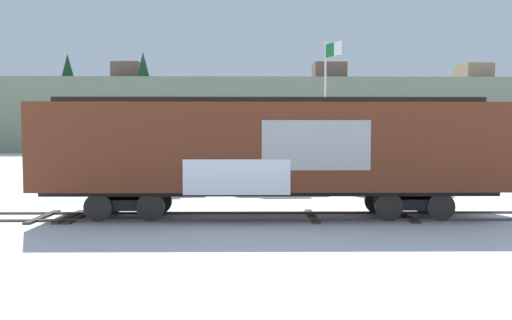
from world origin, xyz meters
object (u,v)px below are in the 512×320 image
(flagpole, at_px, (329,90))
(parked_car_red, at_px, (390,175))
(parked_car_black, at_px, (153,176))
(parked_car_white, at_px, (272,175))
(freight_car, at_px, (269,148))

(flagpole, distance_m, parked_car_red, 7.96)
(parked_car_black, xyz_separation_m, parked_car_white, (5.65, 0.17, 0.05))
(flagpole, distance_m, parked_car_black, 12.05)
(freight_car, xyz_separation_m, parked_car_white, (0.38, 6.78, -1.50))
(flagpole, height_order, parked_car_red, flagpole)
(parked_car_black, bearing_deg, freight_car, -51.46)
(freight_car, bearing_deg, flagpole, 72.57)
(parked_car_red, bearing_deg, parked_car_white, 177.33)
(parked_car_black, height_order, parked_car_white, parked_car_white)
(parked_car_white, bearing_deg, parked_car_red, -2.67)
(parked_car_white, bearing_deg, freight_car, -93.23)
(freight_car, distance_m, parked_car_red, 8.95)
(parked_car_black, bearing_deg, flagpole, 33.55)
(parked_car_white, bearing_deg, flagpole, 58.79)
(freight_car, height_order, parked_car_red, freight_car)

